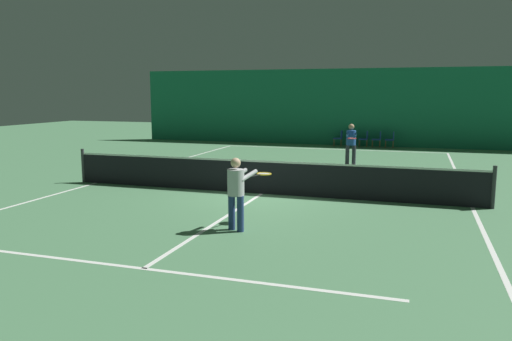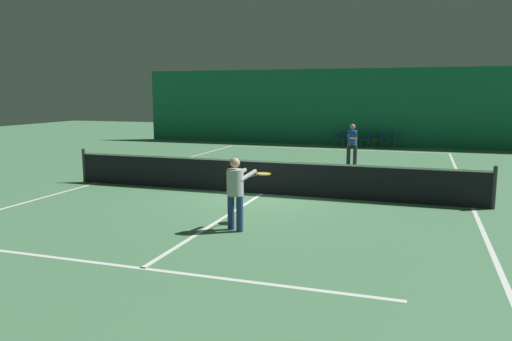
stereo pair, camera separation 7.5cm
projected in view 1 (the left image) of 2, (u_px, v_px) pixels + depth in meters
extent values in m
plane|color=#4C7F56|center=(262.00, 194.00, 14.09)|extent=(60.00, 60.00, 0.00)
cube|color=#196B4C|center=(339.00, 107.00, 26.98)|extent=(23.00, 0.12, 4.12)
cube|color=white|center=(332.00, 149.00, 25.27)|extent=(11.00, 0.10, 0.00)
cube|color=white|center=(309.00, 164.00, 20.10)|extent=(8.25, 0.10, 0.00)
cube|color=white|center=(144.00, 269.00, 8.08)|extent=(8.25, 0.10, 0.00)
cube|color=white|center=(96.00, 183.00, 15.77)|extent=(0.10, 23.80, 0.00)
cube|color=white|center=(472.00, 207.00, 12.40)|extent=(0.10, 23.80, 0.00)
cube|color=white|center=(262.00, 194.00, 14.09)|extent=(0.10, 12.80, 0.00)
cube|color=black|center=(262.00, 177.00, 14.02)|extent=(11.90, 0.02, 0.95)
cube|color=white|center=(262.00, 161.00, 13.95)|extent=(11.90, 0.02, 0.05)
cylinder|color=#333338|center=(83.00, 166.00, 15.83)|extent=(0.10, 0.10, 1.07)
cylinder|color=#333338|center=(494.00, 187.00, 12.18)|extent=(0.10, 0.10, 1.07)
cylinder|color=navy|center=(232.00, 212.00, 10.34)|extent=(0.18, 0.18, 0.74)
cylinder|color=navy|center=(240.00, 214.00, 10.19)|extent=(0.18, 0.18, 0.74)
cylinder|color=#B7B7BC|center=(236.00, 182.00, 10.17)|extent=(0.45, 0.45, 0.54)
sphere|color=#DBAD89|center=(236.00, 163.00, 10.11)|extent=(0.21, 0.21, 0.21)
cylinder|color=#B7B7BC|center=(238.00, 174.00, 10.42)|extent=(0.26, 0.51, 0.22)
cylinder|color=#B7B7BC|center=(249.00, 176.00, 10.25)|extent=(0.26, 0.51, 0.22)
cylinder|color=black|center=(255.00, 176.00, 10.66)|extent=(0.13, 0.30, 0.03)
torus|color=gold|center=(264.00, 174.00, 10.89)|extent=(0.42, 0.42, 0.03)
cylinder|color=silver|center=(264.00, 174.00, 10.89)|extent=(0.35, 0.35, 0.00)
cylinder|color=#2D2D38|center=(354.00, 155.00, 19.62)|extent=(0.18, 0.18, 0.80)
cylinder|color=#2D2D38|center=(347.00, 155.00, 19.65)|extent=(0.18, 0.18, 0.80)
cylinder|color=#234C99|center=(351.00, 138.00, 19.53)|extent=(0.43, 0.43, 0.58)
sphere|color=tan|center=(351.00, 127.00, 19.46)|extent=(0.22, 0.22, 0.22)
cylinder|color=#234C99|center=(355.00, 135.00, 19.23)|extent=(0.18, 0.56, 0.23)
cylinder|color=#234C99|center=(347.00, 135.00, 19.28)|extent=(0.18, 0.56, 0.23)
cylinder|color=black|center=(352.00, 138.00, 18.86)|extent=(0.08, 0.31, 0.03)
torus|color=red|center=(352.00, 138.00, 18.56)|extent=(0.38, 0.38, 0.03)
cylinder|color=silver|center=(352.00, 138.00, 18.56)|extent=(0.32, 0.32, 0.00)
cylinder|color=brown|center=(335.00, 142.00, 26.97)|extent=(0.03, 0.03, 0.39)
cylinder|color=brown|center=(334.00, 143.00, 26.62)|extent=(0.03, 0.03, 0.39)
cylinder|color=brown|center=(342.00, 142.00, 26.86)|extent=(0.03, 0.03, 0.39)
cylinder|color=brown|center=(341.00, 143.00, 26.50)|extent=(0.03, 0.03, 0.39)
cube|color=navy|center=(338.00, 138.00, 26.70)|extent=(0.44, 0.44, 0.05)
cube|color=navy|center=(342.00, 134.00, 26.61)|extent=(0.04, 0.44, 0.40)
cylinder|color=brown|center=(347.00, 142.00, 26.77)|extent=(0.03, 0.03, 0.39)
cylinder|color=brown|center=(346.00, 143.00, 26.41)|extent=(0.03, 0.03, 0.39)
cylinder|color=brown|center=(354.00, 143.00, 26.65)|extent=(0.03, 0.03, 0.39)
cylinder|color=brown|center=(353.00, 143.00, 26.29)|extent=(0.03, 0.03, 0.39)
cube|color=navy|center=(350.00, 139.00, 26.50)|extent=(0.44, 0.44, 0.05)
cube|color=navy|center=(354.00, 135.00, 26.40)|extent=(0.04, 0.44, 0.40)
cylinder|color=brown|center=(360.00, 143.00, 26.56)|extent=(0.03, 0.03, 0.39)
cylinder|color=brown|center=(359.00, 143.00, 26.20)|extent=(0.03, 0.03, 0.39)
cylinder|color=brown|center=(367.00, 143.00, 26.45)|extent=(0.03, 0.03, 0.39)
cylinder|color=brown|center=(366.00, 144.00, 26.09)|extent=(0.03, 0.03, 0.39)
cube|color=navy|center=(363.00, 139.00, 26.29)|extent=(0.44, 0.44, 0.05)
cube|color=navy|center=(367.00, 135.00, 26.20)|extent=(0.04, 0.44, 0.40)
cylinder|color=brown|center=(373.00, 143.00, 26.36)|extent=(0.03, 0.03, 0.39)
cylinder|color=brown|center=(372.00, 144.00, 26.00)|extent=(0.03, 0.03, 0.39)
cylinder|color=brown|center=(380.00, 143.00, 26.24)|extent=(0.03, 0.03, 0.39)
cylinder|color=brown|center=(380.00, 144.00, 25.88)|extent=(0.03, 0.03, 0.39)
cube|color=navy|center=(376.00, 139.00, 26.09)|extent=(0.44, 0.44, 0.05)
cube|color=navy|center=(380.00, 135.00, 25.99)|extent=(0.04, 0.44, 0.40)
cylinder|color=brown|center=(386.00, 144.00, 26.15)|extent=(0.03, 0.03, 0.39)
cylinder|color=brown|center=(385.00, 144.00, 25.79)|extent=(0.03, 0.03, 0.39)
cylinder|color=brown|center=(393.00, 144.00, 26.03)|extent=(0.03, 0.03, 0.39)
cylinder|color=brown|center=(393.00, 144.00, 25.68)|extent=(0.03, 0.03, 0.39)
cube|color=navy|center=(390.00, 140.00, 25.88)|extent=(0.44, 0.44, 0.05)
cube|color=navy|center=(394.00, 136.00, 25.78)|extent=(0.04, 0.44, 0.40)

